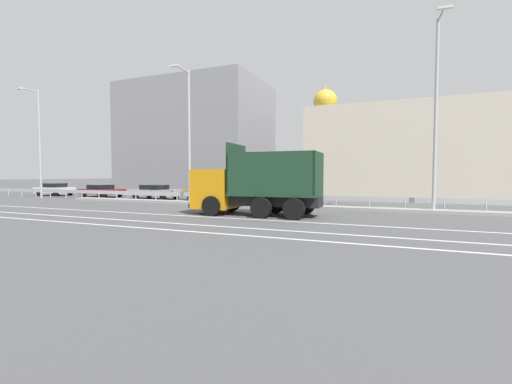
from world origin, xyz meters
The scene contains 18 objects.
ground_plane centered at (0.00, 0.00, 0.00)m, with size 320.00×320.00×0.00m, color #4C4C4F.
lane_strip_0 centered at (1.97, -3.81, 0.00)m, with size 60.41×0.16×0.01m, color silver.
lane_strip_1 centered at (1.97, -6.34, 0.00)m, with size 60.41×0.16×0.01m, color silver.
lane_strip_2 centered at (1.97, -7.91, 0.00)m, with size 60.41×0.16×0.01m, color silver.
median_island centered at (0.00, 2.71, 0.09)m, with size 33.22×1.10×0.18m, color gray.
median_guardrail centered at (0.00, 3.66, 0.57)m, with size 60.41×0.09×0.78m.
dump_truck centered at (1.12, -2.04, 1.30)m, with size 6.93×2.91×3.79m.
median_road_sign centered at (-2.20, 2.71, 1.34)m, with size 0.77×0.16×2.51m.
street_lamp_0 centered at (-21.49, 2.53, 5.36)m, with size 0.72×1.82×9.85m.
street_lamp_1 centered at (-5.36, 2.53, 5.34)m, with size 0.71×2.15×9.72m.
street_lamp_2 centered at (10.74, 2.75, 5.84)m, with size 0.71×2.00×10.74m.
parked_car_0 centered at (-23.85, 5.74, 0.67)m, with size 3.92×2.09×1.28m.
parked_car_1 centered at (-17.59, 5.91, 0.63)m, with size 4.55×2.16×1.20m.
parked_car_2 centered at (-11.04, 5.80, 0.66)m, with size 4.87×1.99×1.25m.
parked_car_3 centered at (-5.92, 6.28, 0.68)m, with size 4.15×2.17×1.32m.
background_building_0 centered at (-13.20, 16.08, 6.29)m, with size 15.88×10.69×12.59m, color gray.
background_building_1 centered at (12.13, 15.75, 3.97)m, with size 21.72×11.47×7.95m, color beige.
church_tower centered at (-0.59, 28.72, 6.78)m, with size 3.60×3.60×14.73m.
Camera 1 is at (8.88, -18.75, 2.13)m, focal length 24.00 mm.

